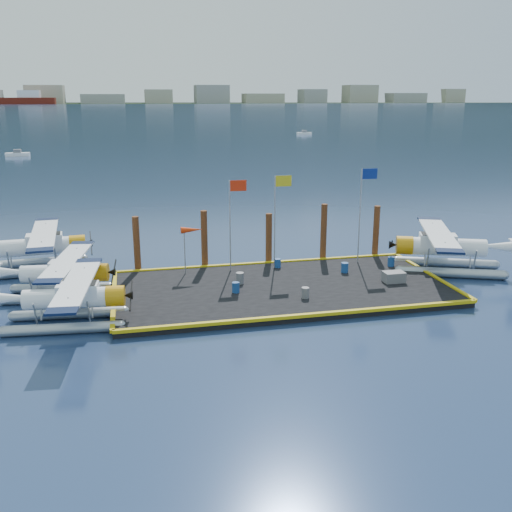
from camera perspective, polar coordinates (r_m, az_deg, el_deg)
The scene contains 24 objects.
ground at distance 35.04m, azimuth 2.59°, elevation -3.60°, with size 4000.00×4000.00×0.00m, color navy.
dock at distance 34.98m, azimuth 2.60°, elevation -3.29°, with size 20.00×10.00×0.40m, color black.
dock_bumpers at distance 34.88m, azimuth 2.60°, elevation -2.84°, with size 20.25×10.25×0.18m, color #C6A90B, non-canonical shape.
far_backdrop at distance 1786.79m, azimuth -4.81°, elevation 15.62°, with size 3050.00×2050.00×810.00m.
seaplane_a at distance 31.03m, azimuth -17.99°, elevation -4.28°, with size 8.14×8.98×3.18m.
seaplane_b at distance 35.50m, azimuth -18.80°, elevation -1.88°, with size 8.08×8.88×3.14m.
seaplane_c at distance 41.37m, azimuth -20.89°, elevation 0.64°, with size 9.16×10.10×3.58m.
seaplane_d at distance 40.50m, azimuth 18.23°, elevation 0.64°, with size 9.55×10.10×3.66m.
drum_0 at distance 35.23m, azimuth -1.62°, elevation -2.21°, with size 0.49×0.49×0.69m, color #5E5D63.
drum_1 at distance 32.85m, azimuth 4.95°, elevation -3.68°, with size 0.44×0.44×0.62m, color #5E5D63.
drum_2 at distance 37.83m, azimuth 8.86°, elevation -1.15°, with size 0.46×0.46×0.65m, color navy.
drum_3 at distance 33.64m, azimuth -2.04°, elevation -3.16°, with size 0.44×0.44×0.62m, color navy.
drum_4 at distance 39.83m, azimuth 13.36°, elevation -0.55°, with size 0.45×0.45×0.64m, color navy.
drum_5 at distance 38.49m, azimuth 2.18°, elevation -0.72°, with size 0.42×0.42×0.60m, color navy.
crate at distance 36.52m, azimuth 13.61°, elevation -2.04°, with size 1.29×0.86×0.65m, color #5E5D63.
flagpole_red at distance 36.98m, azimuth -2.31°, elevation 4.50°, with size 1.14×0.08×6.00m.
flagpole_yellow at distance 37.59m, azimuth 2.20°, elevation 4.86°, with size 1.14×0.08×6.20m.
flagpole_blue at distance 39.50m, azimuth 10.68°, elevation 5.39°, with size 1.14×0.08×6.50m.
windsock at distance 36.84m, azimuth -6.48°, elevation 2.51°, with size 1.40×0.44×3.12m.
piling_0 at distance 38.50m, azimuth -11.83°, elevation 0.96°, with size 0.44×0.44×4.00m, color #422412.
piling_1 at distance 38.77m, azimuth -5.18°, elevation 1.49°, with size 0.44×0.44×4.20m, color #422412.
piling_2 at distance 39.62m, azimuth 1.29°, elevation 1.57°, with size 0.44×0.44×3.80m, color #422412.
piling_3 at distance 40.69m, azimuth 6.77°, elevation 2.20°, with size 0.44×0.44×4.30m, color #422412.
piling_4 at distance 42.19m, azimuth 11.90°, elevation 2.25°, with size 0.44×0.44×4.00m, color #422412.
Camera 1 is at (-8.77, -31.88, 11.60)m, focal length 40.00 mm.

